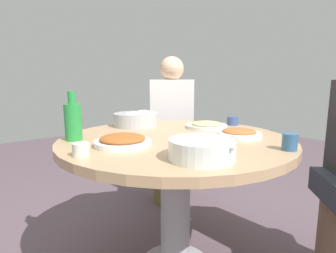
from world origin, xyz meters
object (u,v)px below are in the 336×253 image
object	(u,v)px
dish_tofu_braise	(239,133)
tea_cup_side	(233,121)
stool_for_diner_left	(172,175)
diner_left	(172,112)
dish_stirfry	(123,141)
round_dining_table	(176,165)
tea_cup_near	(290,142)
tea_cup_far	(81,150)
soup_bowl	(202,150)
rice_bowl	(136,119)
dish_noodles	(207,125)
green_bottle	(73,121)

from	to	relation	value
dish_tofu_braise	tea_cup_side	world-z (taller)	tea_cup_side
stool_for_diner_left	diner_left	bearing A→B (deg)	-135.00
dish_stirfry	stool_for_diner_left	world-z (taller)	dish_stirfry
round_dining_table	diner_left	bearing A→B (deg)	51.21
dish_tofu_braise	tea_cup_near	distance (m)	0.30
tea_cup_far	tea_cup_near	bearing A→B (deg)	-33.35
diner_left	soup_bowl	bearing A→B (deg)	-125.20
round_dining_table	soup_bowl	size ratio (longest dim) A/B	4.30
rice_bowl	tea_cup_side	bearing A→B (deg)	-35.94
tea_cup_side	dish_stirfry	bearing A→B (deg)	-177.46
soup_bowl	tea_cup_near	size ratio (longest dim) A/B	3.85
tea_cup_side	dish_tofu_braise	bearing A→B (deg)	-137.33
tea_cup_side	diner_left	world-z (taller)	diner_left
tea_cup_far	rice_bowl	bearing A→B (deg)	39.81
tea_cup_far	stool_for_diner_left	xyz separation A→B (m)	(1.05, 0.72, -0.54)
dish_noodles	diner_left	xyz separation A→B (m)	(0.23, 0.60, 0.00)
rice_bowl	dish_stirfry	bearing A→B (deg)	-129.33
tea_cup_side	diner_left	bearing A→B (deg)	87.33
dish_tofu_braise	tea_cup_side	size ratio (longest dim) A/B	3.11
rice_bowl	dish_noodles	bearing A→B (deg)	-47.80
dish_stirfry	green_bottle	distance (m)	0.28
round_dining_table	tea_cup_far	world-z (taller)	tea_cup_far
round_dining_table	dish_tofu_braise	xyz separation A→B (m)	(0.25, -0.19, 0.16)
tea_cup_side	stool_for_diner_left	bearing A→B (deg)	87.33
tea_cup_near	tea_cup_far	world-z (taller)	tea_cup_near
tea_cup_side	diner_left	distance (m)	0.63
round_dining_table	diner_left	size ratio (longest dim) A/B	1.50
dish_tofu_braise	diner_left	bearing A→B (deg)	71.41
round_dining_table	green_bottle	world-z (taller)	green_bottle
dish_tofu_braise	dish_stirfry	size ratio (longest dim) A/B	0.89
dish_tofu_braise	diner_left	size ratio (longest dim) A/B	0.29
green_bottle	tea_cup_near	distance (m)	0.96
green_bottle	tea_cup_side	bearing A→B (deg)	-12.41
dish_noodles	tea_cup_far	bearing A→B (deg)	-171.72
round_dining_table	dish_stirfry	world-z (taller)	dish_stirfry
green_bottle	tea_cup_far	bearing A→B (deg)	-105.91
dish_stirfry	diner_left	bearing A→B (deg)	38.43
soup_bowl	tea_cup_far	distance (m)	0.45
green_bottle	tea_cup_near	xyz separation A→B (m)	(0.61, -0.74, -0.06)
dish_noodles	green_bottle	size ratio (longest dim) A/B	1.06
round_dining_table	dish_stirfry	xyz separation A→B (m)	(-0.29, 0.02, 0.17)
dish_stirfry	tea_cup_near	world-z (taller)	tea_cup_near
dish_tofu_braise	dish_noodles	distance (m)	0.29
soup_bowl	dish_stirfry	xyz separation A→B (m)	(-0.11, 0.36, -0.01)
dish_noodles	tea_cup_side	size ratio (longest dim) A/B	3.41
soup_bowl	tea_cup_side	bearing A→B (deg)	29.80
dish_noodles	stool_for_diner_left	xyz separation A→B (m)	(0.23, 0.60, -0.53)
round_dining_table	tea_cup_side	world-z (taller)	tea_cup_side
soup_bowl	dish_tofu_braise	xyz separation A→B (m)	(0.43, 0.16, -0.02)
soup_bowl	stool_for_diner_left	bearing A→B (deg)	54.80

